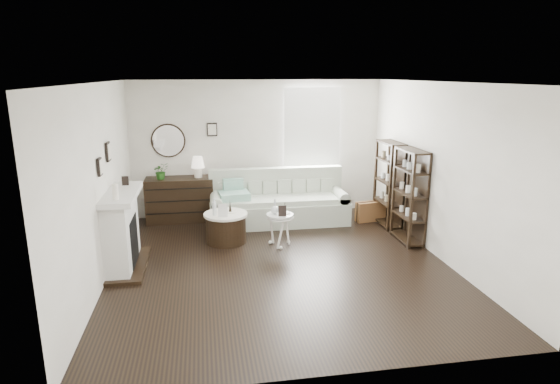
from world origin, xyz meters
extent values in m
plane|color=black|center=(0.00, 0.00, 0.00)|extent=(5.50, 5.50, 0.00)
plane|color=white|center=(0.00, 0.00, 2.70)|extent=(5.50, 5.50, 0.00)
plane|color=silver|center=(0.00, 2.75, 1.35)|extent=(5.00, 0.00, 5.00)
plane|color=silver|center=(0.00, -2.75, 1.35)|extent=(5.00, 0.00, 5.00)
plane|color=silver|center=(-2.50, 0.00, 1.35)|extent=(0.00, 5.50, 5.50)
plane|color=silver|center=(2.50, 0.00, 1.35)|extent=(0.00, 5.50, 5.50)
cube|color=white|center=(1.10, 2.73, 1.60)|extent=(1.00, 0.02, 1.80)
cube|color=white|center=(1.10, 2.67, 1.60)|extent=(1.15, 0.02, 1.90)
cylinder|color=silver|center=(-1.75, 2.72, 1.55)|extent=(0.60, 0.03, 0.60)
cube|color=black|center=(-0.90, 2.72, 1.75)|extent=(0.20, 0.03, 0.26)
cube|color=silver|center=(-2.33, 0.30, 0.55)|extent=(0.34, 1.20, 1.10)
cube|color=black|center=(-2.30, 0.30, 0.40)|extent=(0.30, 0.65, 0.70)
cube|color=silver|center=(-2.28, 0.30, 1.12)|extent=(0.44, 1.35, 0.08)
cube|color=black|center=(-2.25, 0.30, 0.03)|extent=(0.50, 1.40, 0.05)
cylinder|color=white|center=(-2.28, -0.15, 1.27)|extent=(0.08, 0.08, 0.22)
cube|color=black|center=(-2.28, 0.70, 1.23)|extent=(0.10, 0.03, 0.14)
cube|color=black|center=(-2.47, -0.05, 1.60)|extent=(0.03, 0.18, 0.24)
cube|color=black|center=(-2.47, 0.60, 1.70)|extent=(0.03, 0.22, 0.28)
cube|color=black|center=(2.33, 1.55, 0.80)|extent=(0.30, 0.80, 1.60)
cylinder|color=tan|center=(2.31, 1.30, 0.52)|extent=(0.08, 0.08, 0.11)
cylinder|color=tan|center=(2.31, 1.55, 0.52)|extent=(0.08, 0.08, 0.11)
cylinder|color=tan|center=(2.31, 1.80, 0.52)|extent=(0.08, 0.08, 0.11)
cylinder|color=tan|center=(2.31, 1.30, 0.92)|extent=(0.08, 0.08, 0.11)
cylinder|color=tan|center=(2.31, 1.55, 0.92)|extent=(0.08, 0.08, 0.11)
cylinder|color=tan|center=(2.31, 1.80, 0.92)|extent=(0.08, 0.08, 0.11)
cylinder|color=tan|center=(2.31, 1.30, 1.32)|extent=(0.08, 0.08, 0.11)
cylinder|color=tan|center=(2.31, 1.55, 1.32)|extent=(0.08, 0.08, 0.11)
cylinder|color=tan|center=(2.31, 1.80, 1.32)|extent=(0.08, 0.08, 0.11)
cube|color=black|center=(2.33, 0.65, 0.80)|extent=(0.30, 0.80, 1.60)
cylinder|color=tan|center=(2.31, 0.40, 0.52)|extent=(0.08, 0.08, 0.11)
cylinder|color=tan|center=(2.31, 0.65, 0.52)|extent=(0.08, 0.08, 0.11)
cylinder|color=tan|center=(2.31, 0.90, 0.52)|extent=(0.08, 0.08, 0.11)
cylinder|color=tan|center=(2.31, 0.40, 0.92)|extent=(0.08, 0.08, 0.11)
cylinder|color=tan|center=(2.31, 0.65, 0.92)|extent=(0.08, 0.08, 0.11)
cylinder|color=tan|center=(2.31, 0.90, 0.92)|extent=(0.08, 0.08, 0.11)
cylinder|color=tan|center=(2.31, 0.40, 1.32)|extent=(0.08, 0.08, 0.11)
cylinder|color=tan|center=(2.31, 0.65, 1.32)|extent=(0.08, 0.08, 0.11)
cylinder|color=tan|center=(2.31, 0.90, 1.32)|extent=(0.08, 0.08, 0.11)
cube|color=#B5BEA9|center=(0.31, 2.00, 0.21)|extent=(2.63, 0.91, 0.42)
cube|color=#B5BEA9|center=(0.31, 1.97, 0.48)|extent=(2.27, 0.73, 0.10)
cube|color=#B5BEA9|center=(0.31, 2.35, 0.62)|extent=(2.63, 0.20, 0.81)
cube|color=#B5BEA9|center=(-0.89, 2.00, 0.26)|extent=(0.22, 0.86, 0.53)
cube|color=#B5BEA9|center=(1.50, 2.00, 0.26)|extent=(0.22, 0.86, 0.53)
cube|color=#217C58|center=(-0.55, 1.95, 0.60)|extent=(0.60, 0.51, 0.14)
cube|color=brown|center=(2.10, 1.84, 0.19)|extent=(0.61, 0.29, 0.39)
cube|color=black|center=(-1.58, 2.47, 0.43)|extent=(1.29, 0.54, 0.86)
cube|color=black|center=(-1.58, 2.19, 0.24)|extent=(1.23, 0.01, 0.02)
cube|color=black|center=(-1.58, 2.19, 0.47)|extent=(1.23, 0.01, 0.02)
cube|color=black|center=(-1.58, 2.19, 0.71)|extent=(1.23, 0.01, 0.01)
imported|color=#215418|center=(-1.90, 2.42, 1.02)|extent=(0.36, 0.34, 0.32)
cylinder|color=black|center=(-0.76, 1.10, 0.24)|extent=(0.68, 0.68, 0.47)
cylinder|color=white|center=(-0.76, 1.10, 0.50)|extent=(0.74, 0.74, 0.04)
cylinder|color=white|center=(0.12, 0.78, 0.54)|extent=(0.45, 0.45, 0.03)
cylinder|color=silver|center=(0.12, 0.78, 0.50)|extent=(0.46, 0.46, 0.02)
cylinder|color=silver|center=(0.12, 0.78, 0.26)|extent=(0.04, 0.04, 0.52)
cylinder|color=silver|center=(-0.94, 1.02, 0.66)|extent=(0.07, 0.07, 0.28)
cube|color=silver|center=(-0.81, 0.92, 0.62)|extent=(0.16, 0.07, 0.21)
cube|color=black|center=(0.14, 0.66, 0.64)|extent=(0.14, 0.07, 0.18)
camera|label=1|loc=(-1.09, -6.54, 2.82)|focal=30.00mm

